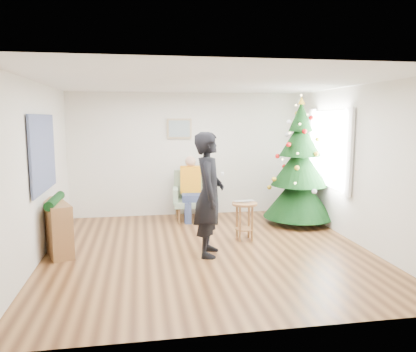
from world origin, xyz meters
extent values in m
plane|color=brown|center=(0.00, 0.00, 0.00)|extent=(5.00, 5.00, 0.00)
plane|color=white|center=(0.00, 0.00, 2.60)|extent=(5.00, 5.00, 0.00)
plane|color=silver|center=(0.00, 2.50, 1.30)|extent=(5.00, 0.00, 5.00)
plane|color=silver|center=(0.00, -2.50, 1.30)|extent=(5.00, 0.00, 5.00)
plane|color=silver|center=(-2.50, 0.00, 1.30)|extent=(0.00, 5.00, 5.00)
plane|color=silver|center=(2.50, 0.00, 1.30)|extent=(0.00, 5.00, 5.00)
cube|color=white|center=(2.47, 1.00, 1.50)|extent=(0.04, 1.30, 1.40)
cube|color=white|center=(2.44, 0.25, 1.50)|extent=(0.05, 0.25, 1.50)
cube|color=white|center=(2.44, 1.75, 1.50)|extent=(0.05, 0.25, 1.50)
cylinder|color=#3F2816|center=(2.04, 1.37, 0.16)|extent=(0.11, 0.11, 0.32)
cone|color=black|center=(2.04, 1.37, 0.58)|extent=(1.37, 1.37, 0.90)
cone|color=black|center=(2.04, 1.37, 1.16)|extent=(1.10, 1.10, 0.79)
cone|color=black|center=(2.04, 1.37, 1.68)|extent=(0.80, 0.80, 0.68)
cone|color=black|center=(2.04, 1.37, 2.11)|extent=(0.46, 0.46, 0.58)
cone|color=gold|center=(2.04, 1.37, 2.40)|extent=(0.15, 0.15, 0.15)
cylinder|color=brown|center=(0.71, 0.46, 0.63)|extent=(0.43, 0.43, 0.04)
cylinder|color=brown|center=(0.71, 0.46, 0.19)|extent=(0.32, 0.32, 0.02)
imported|color=silver|center=(0.71, 0.46, 0.66)|extent=(0.37, 0.26, 0.03)
cube|color=gray|center=(-0.01, 1.97, 0.36)|extent=(0.74, 0.70, 0.12)
cube|color=gray|center=(0.01, 2.26, 0.70)|extent=(0.70, 0.17, 0.60)
cube|color=gray|center=(-0.34, 1.99, 0.52)|extent=(0.14, 0.55, 0.30)
cube|color=gray|center=(0.31, 1.94, 0.52)|extent=(0.14, 0.55, 0.30)
cube|color=navy|center=(-0.01, 1.89, 0.49)|extent=(0.43, 0.45, 0.14)
cube|color=orange|center=(-0.01, 2.11, 0.82)|extent=(0.43, 0.25, 0.55)
sphere|color=tan|center=(-0.01, 2.09, 1.20)|extent=(0.22, 0.22, 0.22)
imported|color=black|center=(-0.02, -0.19, 0.94)|extent=(0.59, 0.77, 1.87)
cube|color=white|center=(0.18, -0.22, 1.25)|extent=(0.06, 0.13, 0.04)
cube|color=brown|center=(-2.33, 0.30, 0.40)|extent=(0.65, 1.04, 0.80)
cylinder|color=black|center=(-2.33, 0.30, 0.82)|extent=(0.14, 0.90, 0.14)
cube|color=black|center=(-2.46, 0.30, 1.55)|extent=(0.03, 1.50, 1.15)
cube|color=tan|center=(-0.20, 2.47, 1.85)|extent=(0.52, 0.03, 0.42)
cube|color=gray|center=(-0.20, 2.45, 1.85)|extent=(0.44, 0.02, 0.34)
camera|label=1|loc=(-1.02, -6.08, 2.07)|focal=35.00mm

